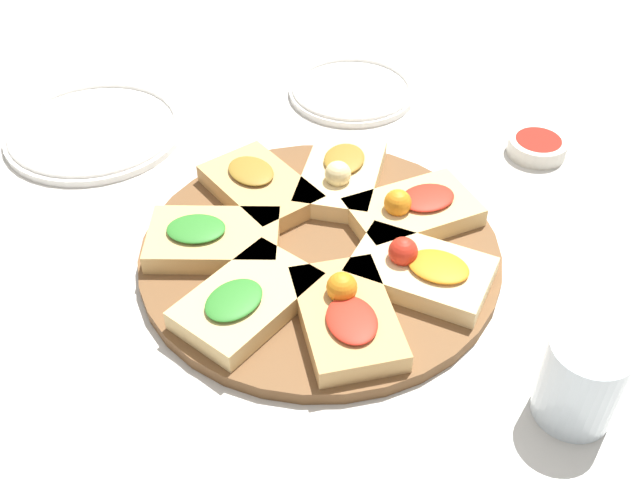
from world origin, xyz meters
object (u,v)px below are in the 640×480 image
(plate_right, at_px, (352,90))
(dipping_bowl, at_px, (537,146))
(plate_left, at_px, (95,129))
(water_glass, at_px, (581,380))
(serving_board, at_px, (320,253))

(plate_right, height_order, dipping_bowl, dipping_bowl)
(plate_left, distance_m, water_glass, 0.75)
(serving_board, distance_m, plate_right, 0.38)
(serving_board, relative_size, plate_left, 1.65)
(plate_left, xyz_separation_m, water_glass, (0.27, -0.70, 0.04))
(serving_board, relative_size, plate_right, 2.16)
(plate_left, relative_size, dipping_bowl, 3.16)
(serving_board, distance_m, dipping_bowl, 0.37)
(serving_board, relative_size, dipping_bowl, 5.23)
(serving_board, distance_m, plate_left, 0.42)
(dipping_bowl, bearing_deg, plate_left, 146.51)
(serving_board, bearing_deg, plate_left, 112.04)
(water_glass, xyz_separation_m, dipping_bowl, (0.26, 0.35, -0.04))
(plate_right, distance_m, dipping_bowl, 0.30)
(water_glass, distance_m, dipping_bowl, 0.44)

